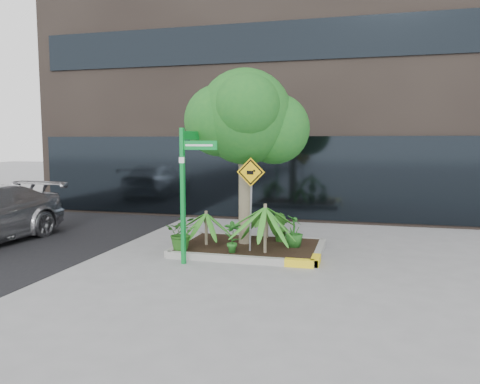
# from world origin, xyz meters

# --- Properties ---
(ground) EXTENTS (80.00, 80.00, 0.00)m
(ground) POSITION_xyz_m (0.00, 0.00, 0.00)
(ground) COLOR gray
(ground) RESTS_ON ground
(building) EXTENTS (18.00, 8.00, 15.00)m
(building) POSITION_xyz_m (0.50, 8.50, 7.50)
(building) COLOR #2D2621
(building) RESTS_ON ground
(planter) EXTENTS (3.35, 2.36, 0.15)m
(planter) POSITION_xyz_m (0.23, 0.27, 0.10)
(planter) COLOR #9E9E99
(planter) RESTS_ON ground
(tree) EXTENTS (2.83, 2.51, 4.25)m
(tree) POSITION_xyz_m (0.04, 0.47, 3.10)
(tree) COLOR gray
(tree) RESTS_ON ground
(palm_front) EXTENTS (1.20, 1.20, 1.33)m
(palm_front) POSITION_xyz_m (0.70, -0.38, 1.15)
(palm_front) COLOR gray
(palm_front) RESTS_ON ground
(palm_left) EXTENTS (0.89, 0.89, 0.99)m
(palm_left) POSITION_xyz_m (-0.78, 0.05, 0.89)
(palm_left) COLOR gray
(palm_left) RESTS_ON ground
(palm_back) EXTENTS (0.74, 0.74, 0.82)m
(palm_back) POSITION_xyz_m (0.42, 1.20, 0.76)
(palm_back) COLOR gray
(palm_back) RESTS_ON ground
(shrub_a) EXTENTS (0.86, 0.86, 0.75)m
(shrub_a) POSITION_xyz_m (-1.15, -0.55, 0.53)
(shrub_a) COLOR #225618
(shrub_a) RESTS_ON planter
(shrub_b) EXTENTS (0.53, 0.53, 0.72)m
(shrub_b) POSITION_xyz_m (1.23, 0.35, 0.51)
(shrub_b) COLOR #1F5E1C
(shrub_b) RESTS_ON planter
(shrub_c) EXTENTS (0.45, 0.45, 0.72)m
(shrub_c) POSITION_xyz_m (0.02, -0.55, 0.51)
(shrub_c) COLOR #246A21
(shrub_c) RESTS_ON planter
(shrub_d) EXTENTS (0.56, 0.56, 0.73)m
(shrub_d) POSITION_xyz_m (0.85, 0.80, 0.52)
(shrub_d) COLOR #29671D
(shrub_d) RESTS_ON planter
(street_sign_post) EXTENTS (0.83, 0.87, 2.82)m
(street_sign_post) POSITION_xyz_m (-0.82, -1.10, 1.74)
(street_sign_post) COLOR #0C8E32
(street_sign_post) RESTS_ON ground
(cattle_sign) EXTENTS (0.63, 0.19, 2.04)m
(cattle_sign) POSITION_xyz_m (0.35, -0.25, 1.53)
(cattle_sign) COLOR slate
(cattle_sign) RESTS_ON ground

